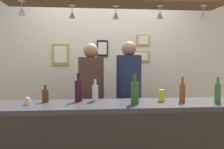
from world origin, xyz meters
name	(u,v)px	position (x,y,z in m)	size (l,w,h in m)	color
back_wall	(106,68)	(0.00, 1.10, 1.30)	(4.40, 0.06, 2.60)	silver
bar_counter	(118,140)	(0.00, -0.50, 0.67)	(2.70, 0.55, 0.99)	#38383D
overhead_glass_rack	(116,3)	(0.00, -0.30, 2.01)	(2.20, 0.36, 0.04)	brown
hanging_wineglass_far_left	(22,10)	(-0.90, -0.36, 1.89)	(0.07, 0.07, 0.13)	silver
hanging_wineglass_left	(72,14)	(-0.44, -0.24, 1.89)	(0.07, 0.07, 0.13)	silver
hanging_wineglass_center_left	(116,15)	(0.01, -0.25, 1.89)	(0.07, 0.07, 0.13)	silver
hanging_wineglass_center	(160,15)	(0.46, -0.31, 1.89)	(0.07, 0.07, 0.13)	silver
hanging_wineglass_center_right	(203,14)	(0.89, -0.36, 1.89)	(0.07, 0.07, 0.13)	silver
person_left_brown_shirt	(91,93)	(-0.25, 0.41, 1.00)	(0.34, 0.34, 1.65)	#2D334C
person_middle_navy_shirt	(129,91)	(0.26, 0.41, 1.02)	(0.34, 0.34, 1.69)	#2D334C
bottle_wine_dark_red	(78,90)	(-0.38, -0.22, 1.11)	(0.08, 0.08, 0.30)	#380F19
bottle_beer_amber_tall	(182,92)	(0.69, -0.34, 1.09)	(0.06, 0.06, 0.26)	brown
bottle_beer_brown_stubby	(45,95)	(-0.72, -0.23, 1.07)	(0.07, 0.07, 0.18)	#512D14
bottle_champagne_green	(135,92)	(0.18, -0.41, 1.11)	(0.08, 0.08, 0.30)	#2D5623
bottle_soda_clear	(95,92)	(-0.21, -0.22, 1.09)	(0.06, 0.06, 0.23)	silver
bottle_beer_green_import	(218,92)	(1.04, -0.41, 1.10)	(0.06, 0.06, 0.26)	#336B2D
drink_can	(162,95)	(0.49, -0.29, 1.06)	(0.07, 0.07, 0.12)	yellow
cupcake	(28,101)	(-0.86, -0.36, 1.03)	(0.06, 0.06, 0.08)	beige
picture_frame_upper_small	(143,40)	(0.61, 1.06, 1.76)	(0.22, 0.02, 0.18)	#B29338
picture_frame_caricature	(60,54)	(-0.74, 1.06, 1.53)	(0.26, 0.02, 0.34)	#B29338
picture_frame_lower_pair	(141,56)	(0.57, 1.06, 1.50)	(0.30, 0.02, 0.18)	#B29338
picture_frame_crest	(102,48)	(-0.07, 1.06, 1.63)	(0.18, 0.02, 0.26)	black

